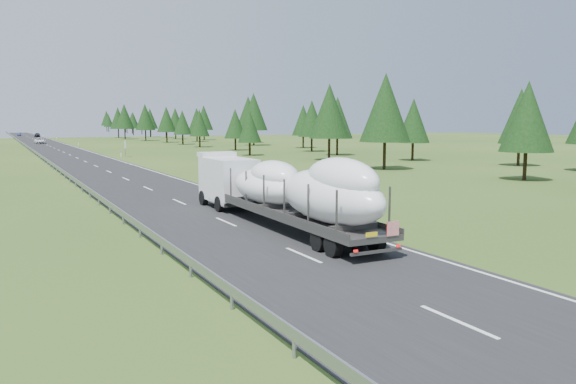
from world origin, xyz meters
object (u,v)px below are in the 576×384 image
highway_sign (125,146)px  distant_van (40,141)px  distant_car_dark (37,135)px  distant_car_blue (19,134)px  boat_truck (282,187)px

highway_sign → distant_van: highway_sign is taller
distant_car_dark → distant_car_blue: (-4.96, 22.89, -0.15)m
distant_van → distant_car_blue: 87.00m
highway_sign → distant_car_dark: bearing=91.9°
boat_truck → distant_car_dark: bearing=89.8°
distant_van → distant_car_dark: distant_car_dark is taller
distant_van → distant_car_blue: bearing=91.4°
boat_truck → distant_car_blue: bearing=91.1°
highway_sign → distant_car_dark: highway_sign is taller
highway_sign → distant_van: (-7.97, 64.92, -1.07)m
distant_car_dark → distant_car_blue: 23.42m
distant_car_dark → highway_sign: bearing=-83.0°
boat_truck → distant_car_blue: boat_truck is taller
highway_sign → distant_car_dark: (-4.38, 129.02, -1.01)m
distant_car_blue → boat_truck: bearing=-86.6°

